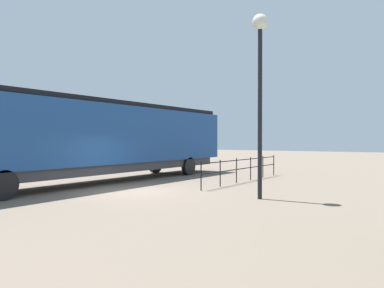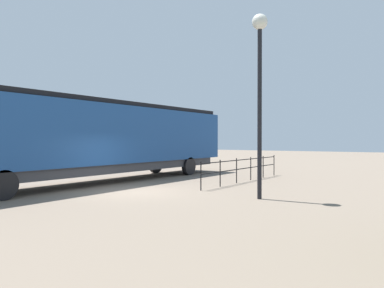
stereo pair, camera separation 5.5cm
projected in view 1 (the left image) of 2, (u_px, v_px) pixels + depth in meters
name	position (u px, v px, depth m)	size (l,w,h in m)	color
ground_plane	(135.00, 192.00, 15.32)	(120.00, 120.00, 0.00)	#756656
locomotive	(109.00, 137.00, 19.07)	(2.97, 18.19, 4.13)	navy
lamp_post	(260.00, 64.00, 13.43)	(0.57, 0.57, 6.77)	black
platform_fence	(244.00, 166.00, 19.12)	(0.05, 8.25, 1.25)	black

